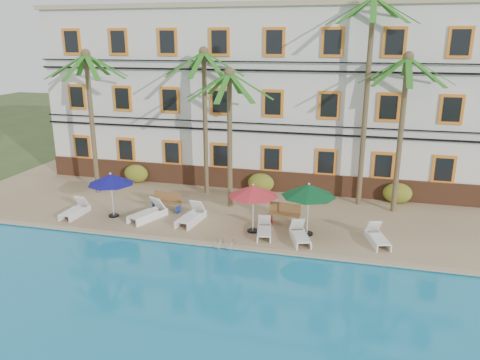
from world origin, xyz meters
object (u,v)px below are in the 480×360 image
(umbrella_red, at_px, (253,191))
(lounger_a, at_px, (75,210))
(bench_left, at_px, (167,201))
(palm_d, at_px, (368,78))
(pool_ladder, at_px, (227,248))
(palm_a, at_px, (90,103))
(lounger_b, at_px, (148,213))
(umbrella_blue, at_px, (111,179))
(palm_e, at_px, (403,112))
(palm_b, at_px, (205,102))
(lounger_e, at_px, (300,235))
(umbrella_green, at_px, (309,191))
(palm_c, at_px, (230,119))
(lounger_f, at_px, (377,237))
(lounger_d, at_px, (264,230))
(bench_right, at_px, (285,213))
(lounger_c, at_px, (191,216))

(umbrella_red, distance_m, lounger_a, 9.09)
(lounger_a, bearing_deg, bench_left, 23.77)
(palm_d, xyz_separation_m, pool_ladder, (-5.23, -6.95, -6.54))
(palm_a, relative_size, lounger_b, 3.62)
(umbrella_blue, xyz_separation_m, bench_left, (2.22, 1.45, -1.43))
(palm_a, xyz_separation_m, palm_e, (16.10, 0.97, -0.03))
(palm_b, xyz_separation_m, umbrella_blue, (-3.25, -4.70, -3.23))
(umbrella_blue, bearing_deg, bench_left, 33.24)
(bench_left, bearing_deg, lounger_e, -16.58)
(palm_e, bearing_deg, umbrella_green, -133.82)
(pool_ladder, bearing_deg, palm_b, 114.79)
(palm_c, distance_m, palm_e, 8.31)
(lounger_f, bearing_deg, palm_d, 99.71)
(lounger_d, xyz_separation_m, bench_left, (-5.40, 1.87, 0.21))
(umbrella_blue, bearing_deg, palm_e, 17.46)
(palm_a, bearing_deg, lounger_e, -17.84)
(bench_right, bearing_deg, palm_d, 46.51)
(palm_b, relative_size, lounger_d, 4.48)
(lounger_a, xyz_separation_m, lounger_d, (9.51, -0.06, -0.02))
(lounger_a, bearing_deg, pool_ladder, -11.86)
(lounger_d, bearing_deg, lounger_a, 179.65)
(palm_a, relative_size, lounger_e, 4.11)
(umbrella_blue, xyz_separation_m, lounger_d, (7.62, -0.41, -1.64))
(umbrella_red, bearing_deg, palm_e, 34.63)
(palm_a, relative_size, umbrella_green, 3.27)
(umbrella_blue, height_order, lounger_a, umbrella_blue)
(palm_b, height_order, palm_d, palm_d)
(palm_e, bearing_deg, umbrella_blue, -162.54)
(lounger_f, bearing_deg, lounger_e, -169.80)
(palm_b, bearing_deg, palm_a, -166.17)
(palm_b, distance_m, lounger_c, 6.62)
(palm_b, bearing_deg, palm_e, -2.87)
(lounger_c, xyz_separation_m, bench_left, (-1.75, 1.23, 0.16))
(palm_d, bearing_deg, palm_c, -162.31)
(palm_e, distance_m, bench_right, 7.42)
(palm_a, xyz_separation_m, lounger_e, (11.99, -3.86, -4.78))
(palm_e, relative_size, lounger_a, 4.30)
(lounger_b, bearing_deg, palm_e, 19.58)
(palm_e, height_order, umbrella_green, palm_e)
(palm_a, xyz_separation_m, lounger_f, (15.22, -3.28, -4.79))
(palm_e, distance_m, lounger_e, 7.93)
(lounger_f, bearing_deg, pool_ladder, -161.44)
(umbrella_red, distance_m, pool_ladder, 2.82)
(lounger_b, relative_size, lounger_c, 1.05)
(palm_c, xyz_separation_m, bench_right, (3.09, -1.49, -4.13))
(palm_e, distance_m, lounger_f, 6.44)
(palm_b, relative_size, lounger_b, 3.68)
(palm_b, xyz_separation_m, bench_right, (5.01, -3.40, -4.66))
(palm_d, xyz_separation_m, lounger_c, (-7.65, -4.63, -6.24))
(lounger_b, distance_m, bench_right, 6.56)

